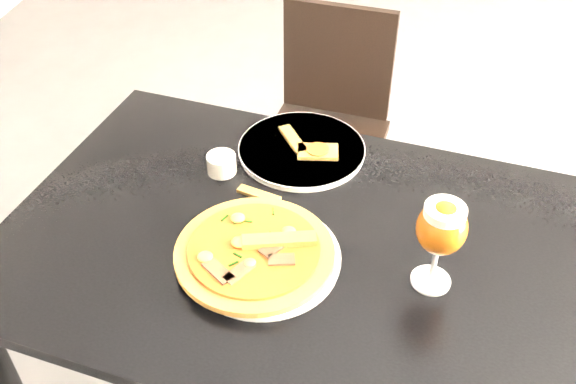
% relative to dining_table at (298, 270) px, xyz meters
% --- Properties ---
extents(dining_table, '(1.31, 0.97, 0.75)m').
position_rel_dining_table_xyz_m(dining_table, '(0.00, 0.00, 0.00)').
color(dining_table, black).
rests_on(dining_table, ground).
extents(chair_far, '(0.43, 0.43, 0.83)m').
position_rel_dining_table_xyz_m(chair_far, '(-0.05, 0.84, -0.20)').
color(chair_far, black).
rests_on(chair_far, ground).
extents(plate_main, '(0.33, 0.33, 0.02)m').
position_rel_dining_table_xyz_m(plate_main, '(-0.06, -0.07, 0.10)').
color(plate_main, white).
rests_on(plate_main, dining_table).
extents(pizza, '(0.31, 0.31, 0.03)m').
position_rel_dining_table_xyz_m(pizza, '(-0.07, -0.07, 0.12)').
color(pizza, '#9F5D26').
rests_on(pizza, plate_main).
extents(plate_second, '(0.40, 0.40, 0.02)m').
position_rel_dining_table_xyz_m(plate_second, '(-0.04, 0.29, 0.10)').
color(plate_second, white).
rests_on(plate_second, dining_table).
extents(crust_scraps, '(0.16, 0.13, 0.01)m').
position_rel_dining_table_xyz_m(crust_scraps, '(-0.02, 0.28, 0.11)').
color(crust_scraps, '#9F5D26').
rests_on(crust_scraps, plate_second).
extents(loose_crust, '(0.10, 0.05, 0.01)m').
position_rel_dining_table_xyz_m(loose_crust, '(-0.11, 0.12, 0.09)').
color(loose_crust, '#9F5D26').
rests_on(loose_crust, dining_table).
extents(sauce_cup, '(0.07, 0.07, 0.04)m').
position_rel_dining_table_xyz_m(sauce_cup, '(-0.21, 0.18, 0.11)').
color(sauce_cup, beige).
rests_on(sauce_cup, dining_table).
extents(beer_glass, '(0.09, 0.09, 0.19)m').
position_rel_dining_table_xyz_m(beer_glass, '(0.27, -0.06, 0.23)').
color(beer_glass, silver).
rests_on(beer_glass, dining_table).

